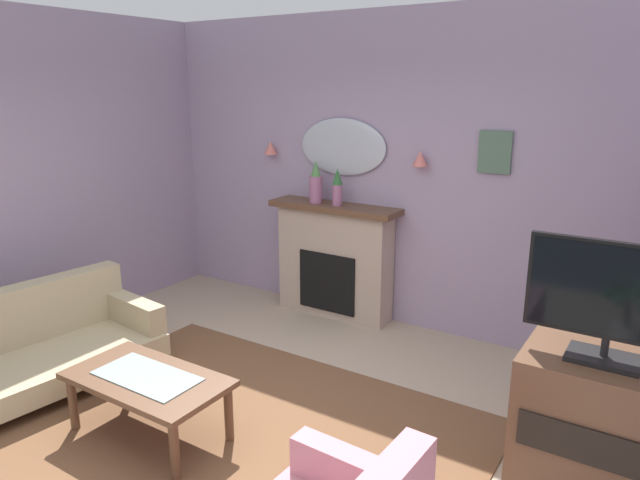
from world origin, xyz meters
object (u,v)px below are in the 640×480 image
wall_sconce_left (271,148)px  framed_picture (495,152)px  mantel_vase_centre (316,184)px  floral_couch (38,346)px  fireplace (334,261)px  tv_cabinet (593,434)px  tv_flatscreen (611,299)px  wall_mirror (342,147)px  wall_sconce_right (420,158)px  mantel_vase_left (337,186)px  coffee_table (148,384)px

wall_sconce_left → framed_picture: bearing=1.5°
mantel_vase_centre → floral_couch: mantel_vase_centre is taller
fireplace → tv_cabinet: size_ratio=1.51×
mantel_vase_centre → fireplace: bearing=8.1°
tv_cabinet → tv_flatscreen: tv_flatscreen is taller
wall_mirror → tv_cabinet: 3.45m
wall_sconce_right → tv_cabinet: wall_sconce_right is taller
mantel_vase_left → floral_couch: (-1.25, -2.47, -1.03)m
tv_cabinet → framed_picture: bearing=123.2°
wall_sconce_left → mantel_vase_centre: bearing=-10.5°
fireplace → tv_flatscreen: 3.22m
wall_sconce_right → tv_cabinet: size_ratio=0.16×
mantel_vase_centre → mantel_vase_left: mantel_vase_centre is taller
tv_cabinet → coffee_table: bearing=-161.3°
floral_couch → mantel_vase_left: bearing=63.2°
wall_sconce_left → wall_sconce_right: bearing=0.0°
wall_mirror → mantel_vase_centre: bearing=-139.6°
floral_couch → tv_cabinet: size_ratio=2.00×
mantel_vase_left → framed_picture: framed_picture is taller
floral_couch → framed_picture: bearing=44.5°
wall_mirror → floral_couch: size_ratio=0.53×
mantel_vase_left → tv_flatscreen: tv_flatscreen is taller
floral_couch → tv_flatscreen: (3.87, 0.84, 0.93)m
wall_mirror → wall_sconce_right: size_ratio=6.86×
mantel_vase_centre → tv_cabinet: 3.41m
wall_sconce_right → framed_picture: (0.65, 0.06, 0.09)m
wall_sconce_right → tv_flatscreen: size_ratio=0.17×
fireplace → wall_sconce_right: (0.85, 0.09, 1.09)m
mantel_vase_centre → wall_mirror: wall_mirror is taller
wall_sconce_left → wall_sconce_right: 1.70m
mantel_vase_centre → framed_picture: 1.76m
wall_sconce_left → tv_flatscreen: bearing=-26.4°
fireplace → coffee_table: fireplace is taller
wall_sconce_right → coffee_table: 3.00m
fireplace → framed_picture: size_ratio=3.78×
wall_sconce_right → tv_cabinet: (1.82, -1.73, -1.21)m
tv_flatscreen → mantel_vase_centre: bearing=150.4°
fireplace → tv_cabinet: (2.67, -1.64, -0.12)m
wall_mirror → framed_picture: (1.50, 0.01, 0.04)m
tv_flatscreen → mantel_vase_left: bearing=148.1°
framed_picture → fireplace: bearing=-174.2°
wall_sconce_left → floral_couch: wall_sconce_left is taller
wall_mirror → tv_flatscreen: size_ratio=1.14×
fireplace → floral_couch: fireplace is taller
wall_sconce_right → floral_couch: bearing=-128.4°
tv_cabinet → floral_couch: bearing=-167.5°
wall_mirror → framed_picture: bearing=0.4°
wall_sconce_left → wall_sconce_right: (1.70, 0.00, 0.00)m
fireplace → tv_flatscreen: (2.67, -1.66, 0.68)m
mantel_vase_left → wall_mirror: 0.40m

